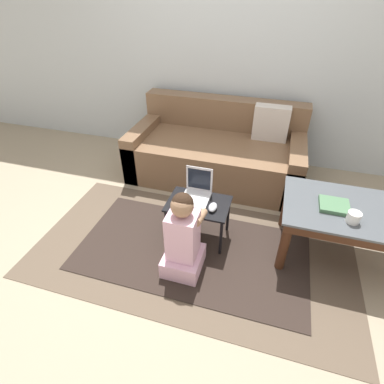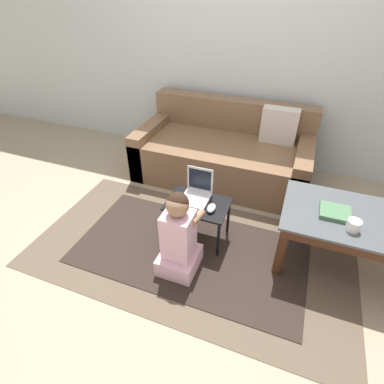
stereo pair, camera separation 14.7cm
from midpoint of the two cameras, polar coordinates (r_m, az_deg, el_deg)
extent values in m
plane|color=gray|center=(2.64, -0.70, -8.64)|extent=(16.00, 16.00, 0.00)
cube|color=silver|center=(3.51, 10.06, 25.55)|extent=(9.00, 0.06, 2.50)
cube|color=brown|center=(2.52, 1.25, -11.16)|extent=(2.59, 1.33, 0.01)
cube|color=#2D231E|center=(2.52, 1.25, -11.08)|extent=(1.86, 0.96, 0.00)
cube|color=brown|center=(3.33, 7.02, 6.23)|extent=(1.81, 0.94, 0.43)
cube|color=brown|center=(3.50, 9.12, 14.49)|extent=(1.81, 0.21, 0.34)
cube|color=brown|center=(3.57, -5.96, 9.23)|extent=(0.16, 0.94, 0.52)
cube|color=brown|center=(3.25, 21.26, 3.99)|extent=(0.16, 0.94, 0.52)
cube|color=beige|center=(3.27, 17.55, 11.96)|extent=(0.36, 0.14, 0.36)
cube|color=#4C5156|center=(2.43, 30.36, -4.31)|extent=(0.99, 0.63, 0.02)
cube|color=#422314|center=(2.45, 30.05, -5.10)|extent=(0.95, 0.60, 0.07)
cylinder|color=#422314|center=(2.32, 18.40, -10.66)|extent=(0.07, 0.07, 0.47)
cylinder|color=#422314|center=(2.71, 19.49, -3.09)|extent=(0.07, 0.07, 0.47)
cube|color=black|center=(2.41, 2.86, -2.34)|extent=(0.50, 0.35, 0.02)
cylinder|color=black|center=(2.49, -3.37, -6.51)|extent=(0.02, 0.02, 0.35)
cylinder|color=black|center=(2.38, 6.80, -9.11)|extent=(0.02, 0.02, 0.35)
cylinder|color=black|center=(2.70, -0.82, -2.51)|extent=(0.02, 0.02, 0.35)
cylinder|color=black|center=(2.60, 8.56, -4.70)|extent=(0.02, 0.02, 0.35)
cube|color=silver|center=(2.43, 2.32, -1.38)|extent=(0.22, 0.23, 0.02)
cube|color=silver|center=(2.41, 2.16, -1.45)|extent=(0.18, 0.14, 0.00)
cube|color=silver|center=(2.45, 3.26, 2.39)|extent=(0.22, 0.01, 0.22)
cube|color=black|center=(2.45, 3.23, 2.34)|extent=(0.19, 0.00, 0.18)
ellipsoid|color=#B2B7C1|center=(2.33, 5.52, -3.11)|extent=(0.06, 0.11, 0.04)
cube|color=#E5B2CC|center=(2.36, -0.59, -12.94)|extent=(0.28, 0.31, 0.16)
cube|color=#E5B2CC|center=(2.16, -0.63, -8.24)|extent=(0.21, 0.20, 0.38)
sphere|color=#9E7556|center=(1.98, -0.68, -2.63)|extent=(0.16, 0.16, 0.16)
sphere|color=black|center=(1.98, -0.58, -2.15)|extent=(0.15, 0.15, 0.15)
cylinder|color=#9E7556|center=(2.19, -2.02, -3.72)|extent=(0.06, 0.23, 0.12)
cylinder|color=#9E7556|center=(2.14, 2.87, -4.92)|extent=(0.06, 0.23, 0.12)
cylinder|color=white|center=(2.27, 30.08, -5.56)|extent=(0.09, 0.09, 0.08)
cube|color=#47704C|center=(2.37, 27.23, -3.49)|extent=(0.21, 0.19, 0.03)
camera|label=1|loc=(0.07, -88.27, 1.26)|focal=28.00mm
camera|label=2|loc=(0.07, 91.73, -1.26)|focal=28.00mm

